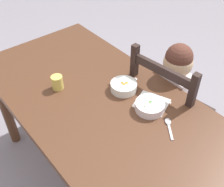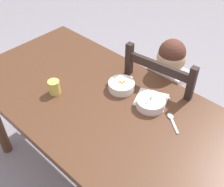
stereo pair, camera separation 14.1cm
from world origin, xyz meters
The scene contains 9 objects.
ground_plane centered at (0.00, 0.00, 0.00)m, with size 8.00×8.00×0.00m, color gray.
dining_table centered at (0.00, 0.00, 0.65)m, with size 1.53×0.80×0.75m.
dining_chair centered at (0.15, 0.45, 0.46)m, with size 0.47×0.47×0.95m.
child_figure centered at (0.15, 0.44, 0.63)m, with size 0.32×0.31×0.96m.
bowl_of_peas centered at (0.25, 0.15, 0.77)m, with size 0.15×0.15×0.05m.
bowl_of_carrots centered at (0.05, 0.15, 0.77)m, with size 0.15×0.15×0.05m.
spoon centered at (0.38, 0.14, 0.75)m, with size 0.12×0.10×0.01m.
drinking_cup centered at (-0.20, -0.12, 0.79)m, with size 0.06×0.06×0.08m, color #D9C659.
paper_napkin centered at (0.22, 0.19, 0.75)m, with size 0.16×0.15×0.00m, color white.
Camera 1 is at (0.91, -0.64, 1.75)m, focal length 44.46 mm.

